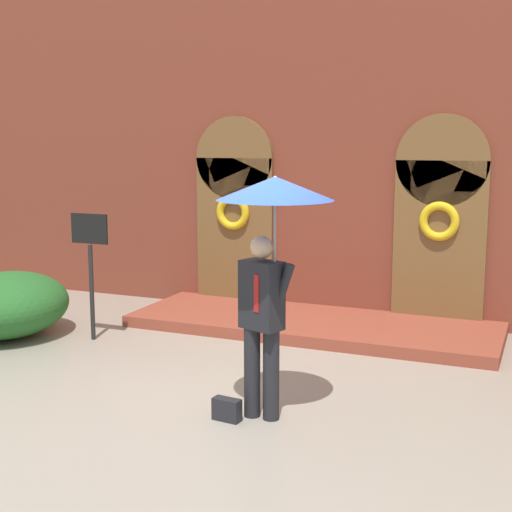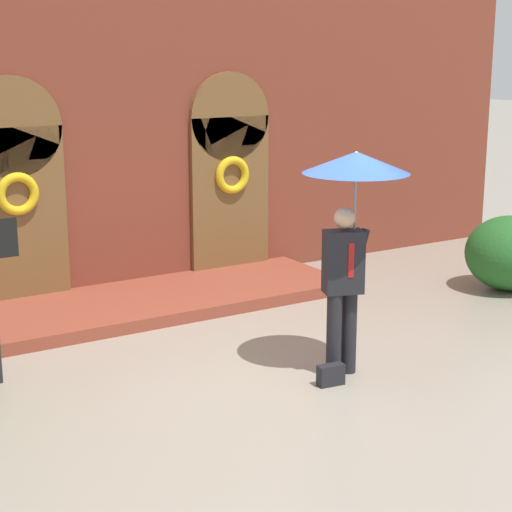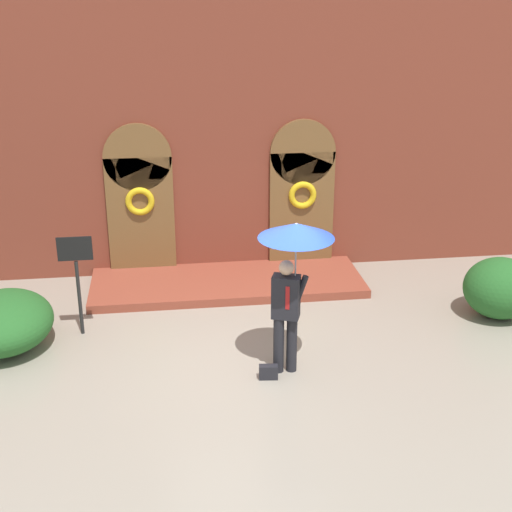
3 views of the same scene
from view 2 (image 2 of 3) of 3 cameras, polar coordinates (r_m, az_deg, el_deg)
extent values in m
plane|color=gray|center=(9.10, 1.99, -8.09)|extent=(80.00, 80.00, 0.00)
cube|color=brown|center=(12.18, -9.13, 10.81)|extent=(14.00, 0.50, 5.60)
cube|color=brown|center=(11.57, -15.59, 2.34)|extent=(1.30, 0.08, 2.40)
cylinder|color=brown|center=(11.40, -15.98, 8.26)|extent=(1.30, 0.08, 1.30)
cube|color=brown|center=(12.80, -1.73, 3.90)|extent=(1.30, 0.08, 2.40)
cylinder|color=brown|center=(12.65, -1.77, 9.26)|extent=(1.30, 0.08, 1.30)
torus|color=gold|center=(11.44, -15.61, 4.00)|extent=(0.56, 0.12, 0.56)
torus|color=gold|center=(12.69, -1.58, 5.41)|extent=(0.56, 0.12, 0.56)
cube|color=brown|center=(11.59, -6.41, -2.92)|extent=(5.20, 1.80, 0.16)
cylinder|color=black|center=(9.03, 5.22, -5.27)|extent=(0.16, 0.16, 0.90)
cylinder|color=black|center=(9.15, 6.22, -5.05)|extent=(0.16, 0.16, 0.90)
cube|color=black|center=(8.87, 5.84, -0.38)|extent=(0.46, 0.36, 0.66)
cube|color=#A51919|center=(8.76, 6.37, -0.30)|extent=(0.06, 0.03, 0.36)
sphere|color=tan|center=(8.77, 5.92, 2.53)|extent=(0.22, 0.22, 0.22)
cylinder|color=black|center=(8.98, 6.97, 0.42)|extent=(0.22, 0.09, 0.46)
cylinder|color=gray|center=(8.86, 6.59, 2.36)|extent=(0.02, 0.02, 0.98)
cone|color=#284CB7|center=(8.76, 6.69, 6.22)|extent=(1.10, 1.10, 0.22)
cone|color=white|center=(8.76, 6.70, 6.31)|extent=(0.61, 0.60, 0.20)
cube|color=black|center=(8.90, 5.01, -7.90)|extent=(0.29, 0.15, 0.22)
ellipsoid|color=#235B23|center=(12.72, 16.56, 0.20)|extent=(1.29, 1.24, 1.07)
camera|label=1|loc=(7.85, 53.23, 3.30)|focal=50.00mm
camera|label=3|loc=(4.90, 100.04, 24.92)|focal=50.00mm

